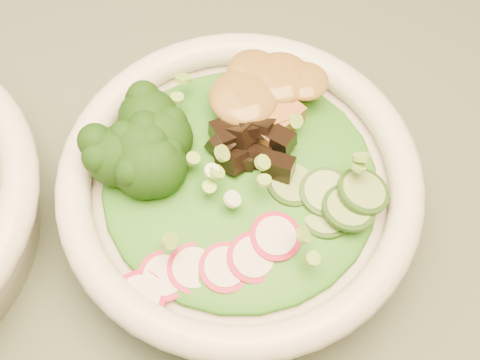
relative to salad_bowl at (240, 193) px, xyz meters
name	(u,v)px	position (x,y,z in m)	size (l,w,h in m)	color
salad_bowl	(240,193)	(0.00, 0.00, 0.00)	(0.25, 0.25, 0.07)	white
lettuce_bed	(240,179)	(0.00, 0.00, 0.02)	(0.19, 0.19, 0.02)	#225D13
broccoli_florets	(155,155)	(-0.05, 0.03, 0.03)	(0.08, 0.07, 0.04)	black
radish_slices	(222,261)	(-0.03, -0.05, 0.02)	(0.10, 0.04, 0.02)	maroon
cucumber_slices	(329,191)	(0.05, -0.04, 0.03)	(0.07, 0.07, 0.03)	#8BAF61
mushroom_heap	(244,156)	(0.01, 0.01, 0.03)	(0.07, 0.07, 0.04)	black
tofu_cubes	(261,101)	(0.04, 0.05, 0.03)	(0.08, 0.06, 0.03)	olive
peanut_sauce	(261,91)	(0.04, 0.05, 0.04)	(0.07, 0.05, 0.02)	brown
scallion_garnish	(240,163)	(0.00, 0.00, 0.04)	(0.18, 0.18, 0.02)	#79AE3D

